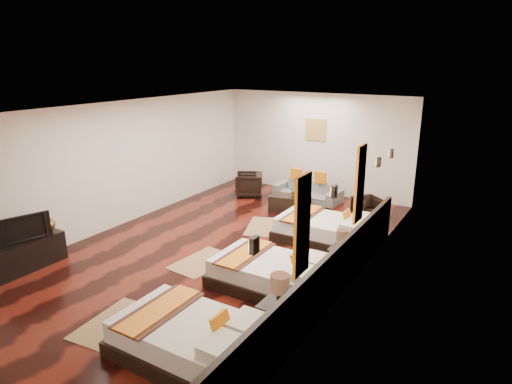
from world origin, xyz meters
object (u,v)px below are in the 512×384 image
Objects in this scene: figurine at (45,223)px; armchair_left at (249,185)px; nightstand_b at (341,257)px; sofa at (308,190)px; tv_console at (13,259)px; bed_near at (193,339)px; bed_far at (326,230)px; coffee_table at (290,203)px; nightstand_a at (279,317)px; tv at (23,228)px; table_plant at (295,191)px; bed_mid at (273,274)px; armchair_right at (367,208)px.

figurine reaches higher than armchair_left.
nightstand_b reaches higher than sofa.
figurine reaches higher than tv_console.
bed_near reaches higher than sofa.
armchair_left is at bearing 148.53° from bed_far.
armchair_left is at bearing 116.22° from bed_near.
bed_near reaches higher than coffee_table.
nightstand_b reaches higher than tv_console.
nightstand_a is 1.21× the size of nightstand_b.
tv is 3.38× the size of table_plant.
bed_mid is 2.05× the size of nightstand_a.
armchair_right is at bearing 80.37° from bed_far.
armchair_left is at bearing 126.43° from bed_mid.
bed_mid reaches higher than armchair_left.
bed_mid is at bearing 122.52° from nightstand_a.
table_plant is (-1.41, 3.65, 0.27)m from bed_mid.
tv is at bearing -107.51° from sofa.
figurine is 6.51m from sofa.
tv_console is at bearing -171.48° from nightstand_a.
bed_mid is 2.48× the size of nightstand_b.
sofa is at bearing -5.17° from tv.
figurine reaches higher than coffee_table.
sofa is (2.62, 6.36, -0.53)m from tv.
bed_near is 1.18m from nightstand_a.
bed_far is at bearing 89.99° from bed_mid.
armchair_left is 2.79× the size of table_plant.
armchair_right is (4.45, 5.77, -0.53)m from tv.
nightstand_b is 1.10× the size of armchair_left.
sofa is 1.07m from table_plant.
nightstand_a is at bearing 7.31° from armchair_left.
bed_mid is at bearing -122.75° from nightstand_b.
sofa is at bearing 111.19° from nightstand_a.
sofa is at bearing 79.24° from armchair_left.
table_plant is (0.11, 0.02, 0.33)m from coffee_table.
nightstand_a is 0.53× the size of tv_console.
tv is 5.98m from armchair_left.
tv_console is 6.23m from table_plant.
tv reaches higher than nightstand_b.
bed_far is (-0.00, 4.38, -0.00)m from bed_near.
coffee_table is at bearing 132.68° from nightstand_b.
tv reaches higher than figurine.
bed_near is at bearing -78.35° from tv.
armchair_left is at bearing 79.71° from tv_console.
bed_far is 2.29× the size of tv.
bed_far is at bearing 30.24° from armchair_left.
table_plant is (-2.16, 2.48, 0.25)m from nightstand_b.
coffee_table is at bearing 142.19° from armchair_right.
tv reaches higher than armchair_left.
figurine is (-4.94, -0.06, 0.40)m from nightstand_a.
nightstand_b reaches higher than bed_near.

